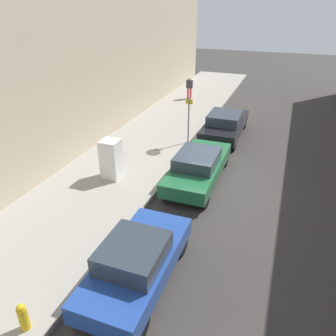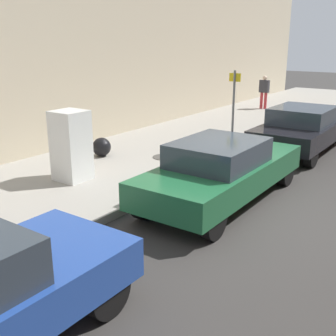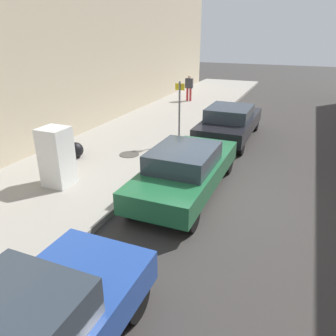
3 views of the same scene
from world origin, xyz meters
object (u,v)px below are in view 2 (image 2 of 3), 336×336
pedestrian_walking_far (264,90)px  parked_sedan_dark (303,128)px  parked_sedan_green (222,170)px  discarded_refrigerator (71,146)px  trash_bag (102,147)px  street_sign_post (233,107)px

pedestrian_walking_far → parked_sedan_dark: 7.45m
pedestrian_walking_far → parked_sedan_green: pedestrian_walking_far is taller
discarded_refrigerator → parked_sedan_green: discarded_refrigerator is taller
parked_sedan_green → discarded_refrigerator: bearing=-160.7°
discarded_refrigerator → pedestrian_walking_far: bearing=92.7°
trash_bag → parked_sedan_green: (4.31, -0.75, 0.28)m
trash_bag → parked_sedan_green: size_ratio=0.11×
pedestrian_walking_far → parked_sedan_green: size_ratio=0.33×
pedestrian_walking_far → trash_bag: bearing=172.9°
street_sign_post → parked_sedan_green: street_sign_post is taller
street_sign_post → discarded_refrigerator: bearing=-111.8°
pedestrian_walking_far → parked_sedan_green: bearing=-166.5°
discarded_refrigerator → pedestrian_walking_far: size_ratio=1.05×
trash_bag → parked_sedan_dark: bearing=47.1°
discarded_refrigerator → parked_sedan_dark: size_ratio=0.35×
street_sign_post → pedestrian_walking_far: size_ratio=1.51×
trash_bag → pedestrian_walking_far: bearing=88.4°
trash_bag → pedestrian_walking_far: pedestrian_walking_far is taller
pedestrian_walking_far → street_sign_post: bearing=-168.6°
parked_sedan_dark → street_sign_post: bearing=-128.7°
trash_bag → pedestrian_walking_far: (0.31, 10.92, 0.63)m
parked_sedan_green → parked_sedan_dark: size_ratio=1.00×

